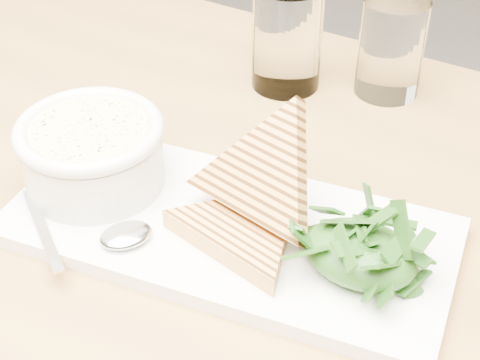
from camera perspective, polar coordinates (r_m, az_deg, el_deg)
The scene contains 14 objects.
table_top at distance 0.65m, azimuth 0.74°, elevation -6.16°, with size 1.19×0.79×0.04m, color olive.
table_leg_bl at distance 1.36m, azimuth -12.06°, elevation -0.52°, with size 0.06×0.06×0.71m, color olive.
platter at distance 0.64m, azimuth -0.91°, elevation -3.95°, with size 0.39×0.17×0.02m, color white.
soup_bowl at distance 0.68m, azimuth -11.32°, elevation 1.59°, with size 0.13×0.13×0.05m, color white.
soup at distance 0.66m, azimuth -11.63°, elevation 3.69°, with size 0.11×0.11×0.01m, color #FDEB9C.
bowl_rim at distance 0.66m, azimuth -11.66°, elevation 3.84°, with size 0.13×0.13×0.01m, color white.
sandwich_flat at distance 0.61m, azimuth 0.37°, elevation -3.92°, with size 0.14×0.14×0.02m, color #D49246, non-canonical shape.
sandwich_lean at distance 0.61m, azimuth 1.80°, elevation 0.32°, with size 0.14×0.14×0.08m, color #D49246, non-canonical shape.
salad_base at distance 0.59m, azimuth 9.33°, elevation -5.66°, with size 0.09×0.07×0.04m, color black.
arugula_pile at distance 0.58m, azimuth 9.42°, elevation -5.01°, with size 0.11×0.10×0.05m, color #30671E, non-canonical shape.
spoon_bowl at distance 0.62m, azimuth -8.84°, elevation -4.25°, with size 0.03×0.05×0.01m, color silver.
spoon_handle at distance 0.65m, azimuth -15.09°, elevation -3.67°, with size 0.11×0.01×0.00m, color silver.
glass_near at distance 0.83m, azimuth 3.68°, elevation 11.00°, with size 0.08×0.08×0.12m, color white.
glass_far at distance 0.83m, azimuth 11.65°, elevation 10.04°, with size 0.07×0.07×0.11m, color white.
Camera 1 is at (0.42, -0.24, 1.19)m, focal length 55.00 mm.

